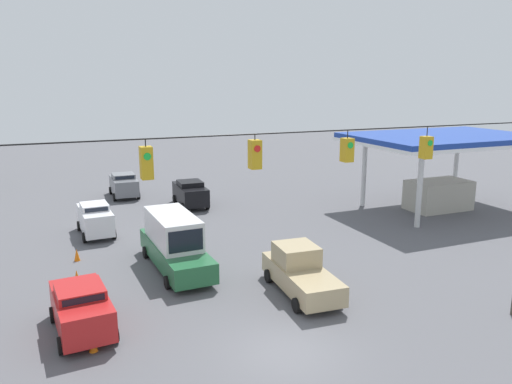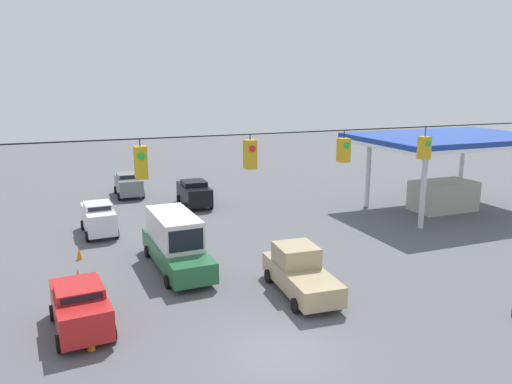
# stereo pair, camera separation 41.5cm
# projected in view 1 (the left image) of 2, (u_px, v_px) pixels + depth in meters

# --- Properties ---
(ground_plane) EXTENTS (140.00, 140.00, 0.00)m
(ground_plane) POSITION_uv_depth(u_px,v_px,m) (286.00, 353.00, 17.85)
(ground_plane) COLOR #56565B
(overhead_signal_span) EXTENTS (20.26, 0.38, 8.79)m
(overhead_signal_span) POSITION_uv_depth(u_px,v_px,m) (299.00, 211.00, 15.73)
(overhead_signal_span) COLOR #4C473D
(overhead_signal_span) RESTS_ON ground_plane
(sedan_white_withflow_far) EXTENTS (2.10, 4.21, 2.02)m
(sedan_white_withflow_far) POSITION_uv_depth(u_px,v_px,m) (95.00, 219.00, 31.24)
(sedan_white_withflow_far) COLOR silver
(sedan_white_withflow_far) RESTS_ON ground_plane
(sedan_black_oncoming_deep) EXTENTS (2.20, 4.38, 1.98)m
(sedan_black_oncoming_deep) POSITION_uv_depth(u_px,v_px,m) (190.00, 193.00, 38.41)
(sedan_black_oncoming_deep) COLOR black
(sedan_black_oncoming_deep) RESTS_ON ground_plane
(box_truck_green_withflow_mid) EXTENTS (2.53, 7.14, 2.84)m
(box_truck_green_withflow_mid) POSITION_uv_depth(u_px,v_px,m) (174.00, 242.00, 25.62)
(box_truck_green_withflow_mid) COLOR #236038
(box_truck_green_withflow_mid) RESTS_ON ground_plane
(sedan_grey_withflow_deep) EXTENTS (2.13, 4.12, 1.95)m
(sedan_grey_withflow_deep) POSITION_uv_depth(u_px,v_px,m) (124.00, 185.00, 41.55)
(sedan_grey_withflow_deep) COLOR slate
(sedan_grey_withflow_deep) RESTS_ON ground_plane
(pickup_truck_tan_crossing_near) EXTENTS (2.41, 5.35, 2.12)m
(pickup_truck_tan_crossing_near) POSITION_uv_depth(u_px,v_px,m) (300.00, 272.00, 22.76)
(pickup_truck_tan_crossing_near) COLOR tan
(pickup_truck_tan_crossing_near) RESTS_ON ground_plane
(sedan_red_parked_shoulder) EXTENTS (2.36, 4.29, 1.87)m
(sedan_red_parked_shoulder) POSITION_uv_depth(u_px,v_px,m) (81.00, 308.00, 19.15)
(sedan_red_parked_shoulder) COLOR red
(sedan_red_parked_shoulder) RESTS_ON ground_plane
(traffic_cone_nearest) EXTENTS (0.32, 0.32, 0.67)m
(traffic_cone_nearest) POSITION_uv_depth(u_px,v_px,m) (93.00, 343.00, 17.87)
(traffic_cone_nearest) COLOR orange
(traffic_cone_nearest) RESTS_ON ground_plane
(traffic_cone_second) EXTENTS (0.32, 0.32, 0.67)m
(traffic_cone_second) POSITION_uv_depth(u_px,v_px,m) (87.00, 306.00, 20.76)
(traffic_cone_second) COLOR orange
(traffic_cone_second) RESTS_ON ground_plane
(traffic_cone_third) EXTENTS (0.32, 0.32, 0.67)m
(traffic_cone_third) POSITION_uv_depth(u_px,v_px,m) (77.00, 277.00, 23.87)
(traffic_cone_third) COLOR orange
(traffic_cone_third) RESTS_ON ground_plane
(traffic_cone_fourth) EXTENTS (0.32, 0.32, 0.67)m
(traffic_cone_fourth) POSITION_uv_depth(u_px,v_px,m) (77.00, 255.00, 26.87)
(traffic_cone_fourth) COLOR orange
(traffic_cone_fourth) RESTS_ON ground_plane
(gas_station) EXTENTS (13.17, 9.02, 5.65)m
(gas_station) POSITION_uv_depth(u_px,v_px,m) (442.00, 155.00, 36.75)
(gas_station) COLOR navy
(gas_station) RESTS_ON ground_plane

